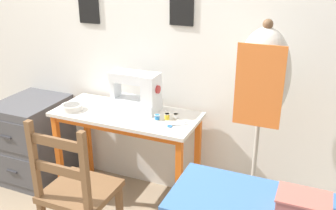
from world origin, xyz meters
TOP-DOWN VIEW (x-y plane):
  - wall_back at (-0.00, 0.52)m, footprint 10.00×0.06m
  - sewing_table at (0.00, 0.21)m, footprint 1.05×0.45m
  - sewing_machine at (0.06, 0.31)m, footprint 0.36×0.19m
  - fabric_bowl at (-0.39, 0.12)m, footprint 0.15×0.15m
  - scissors at (0.40, 0.16)m, footprint 0.12×0.13m
  - thread_spool_near_machine at (0.26, 0.20)m, footprint 0.04×0.04m
  - thread_spool_mid_table at (0.32, 0.23)m, footprint 0.04×0.04m
  - thread_spool_far_edge at (0.36, 0.27)m, footprint 0.04×0.04m
  - wooden_chair at (-0.00, -0.39)m, footprint 0.40×0.38m
  - filing_cabinet at (-0.88, 0.22)m, footprint 0.45×0.57m
  - dress_form at (0.92, 0.26)m, footprint 0.32×0.32m
  - storage_box at (1.24, -0.62)m, footprint 0.20×0.14m

SIDE VIEW (x-z plane):
  - filing_cabinet at x=-0.88m, z-range 0.00..0.68m
  - wooden_chair at x=0.00m, z-range -0.02..0.92m
  - sewing_table at x=0.00m, z-range 0.26..0.98m
  - scissors at x=0.40m, z-range 0.73..0.73m
  - thread_spool_far_edge at x=0.36m, z-range 0.73..0.76m
  - thread_spool_near_machine at x=0.26m, z-range 0.73..0.76m
  - thread_spool_mid_table at x=0.32m, z-range 0.73..0.77m
  - fabric_bowl at x=-0.39m, z-range 0.73..0.77m
  - sewing_machine at x=0.06m, z-range 0.71..1.01m
  - storage_box at x=1.24m, z-range 0.83..0.92m
  - dress_form at x=0.92m, z-range 0.31..1.74m
  - wall_back at x=0.00m, z-range 0.00..2.55m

